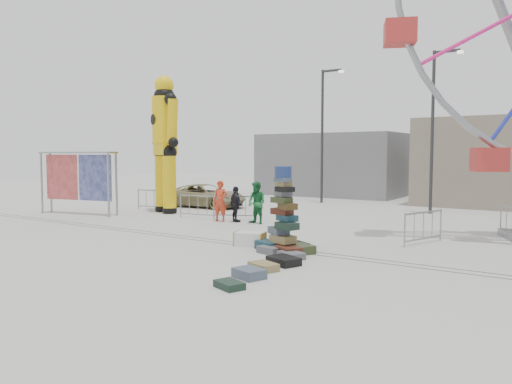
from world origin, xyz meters
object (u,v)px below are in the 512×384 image
Objects in this scene: lamp_post_right at (434,123)px; pedestrian_black at (236,204)px; parked_suv at (205,196)px; lamp_post_left at (324,129)px; suitcase_tower at (284,228)px; crash_test_dummy at (165,139)px; barricade_dummy_c at (235,207)px; barricade_wheel_back at (512,222)px; barricade_dummy_b at (198,206)px; banner_scaffold at (78,167)px; barricade_wheel_front at (423,227)px; pedestrian_green at (257,203)px; steamer_trunk at (250,239)px; pedestrian_red at (220,201)px; barricade_dummy_a at (154,200)px.

lamp_post_right is 5.11× the size of pedestrian_black.
lamp_post_left is at bearing -40.95° from parked_suv.
crash_test_dummy reaches higher than suitcase_tower.
barricade_wheel_back is (11.15, 1.62, 0.00)m from barricade_dummy_c.
barricade_dummy_b is 4.90m from parked_suv.
banner_scaffold is 2.15× the size of barricade_dummy_c.
barricade_wheel_back is at bearing 1.13° from banner_scaffold.
barricade_wheel_front is at bearing -64.84° from barricade_wheel_back.
barricade_wheel_front is 1.11× the size of pedestrian_green.
crash_test_dummy is at bearing 101.30° from barricade_wheel_front.
barricade_wheel_front is 1.00× the size of barricade_wheel_back.
crash_test_dummy is at bearing 157.85° from barricade_dummy_b.
barricade_dummy_b is at bearing -109.64° from barricade_wheel_back.
suitcase_tower reaches higher than parked_suv.
barricade_wheel_front is 0.43× the size of parked_suv.
barricade_wheel_back is at bearing -100.47° from parked_suv.
lamp_post_right is 12.62m from parked_suv.
barricade_dummy_c is at bearing 168.32° from pedestrian_green.
lamp_post_left is 15.55m from steamer_trunk.
pedestrian_green is at bearing 0.85° from banner_scaffold.
pedestrian_red is (-8.97, 0.65, 0.35)m from barricade_wheel_front.
barricade_dummy_c is (-6.94, -7.17, -3.93)m from lamp_post_right.
lamp_post_right is at bearing 24.04° from barricade_dummy_c.
steamer_trunk is 0.48× the size of barricade_wheel_back.
steamer_trunk is 9.58m from barricade_wheel_back.
pedestrian_red reaches higher than barricade_dummy_c.
barricade_dummy_a and barricade_dummy_c have the same top height.
barricade_dummy_b is 1.58m from pedestrian_red.
pedestrian_black is (0.66, -9.92, -3.70)m from lamp_post_left.
crash_test_dummy is 4.37m from parked_suv.
banner_scaffold is 2.75× the size of pedestrian_black.
parked_suv is at bearing 121.58° from barricade_dummy_c.
barricade_wheel_back is (15.65, 1.43, -3.19)m from crash_test_dummy.
crash_test_dummy reaches higher than steamer_trunk.
lamp_post_left is 4.43× the size of pedestrian_red.
barricade_wheel_back is 1.28× the size of pedestrian_black.
steamer_trunk is 6.09m from pedestrian_red.
suitcase_tower is at bearing -22.89° from banner_scaffold.
pedestrian_red reaches higher than parked_suv.
steamer_trunk is 5.21m from pedestrian_green.
lamp_post_left reaches higher than banner_scaffold.
lamp_post_left is at bearing 134.59° from suitcase_tower.
pedestrian_green reaches higher than barricade_wheel_front.
barricade_dummy_a is 4.37m from barricade_dummy_b.
crash_test_dummy reaches higher than barricade_wheel_front.
banner_scaffold is at bearing -126.51° from barricade_dummy_a.
barricade_wheel_back is at bearing -13.65° from barricade_dummy_c.
barricade_wheel_front is 9.00m from pedestrian_red.
suitcase_tower is 7.22m from pedestrian_red.
lamp_post_right is 10.80m from pedestrian_black.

